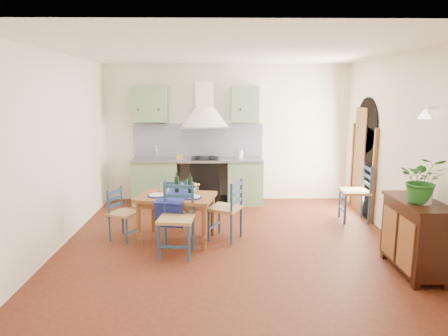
{
  "coord_description": "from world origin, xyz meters",
  "views": [
    {
      "loc": [
        -0.19,
        -5.73,
        2.24
      ],
      "look_at": [
        -0.1,
        0.3,
        1.09
      ],
      "focal_mm": 32.0,
      "sensor_mm": 36.0,
      "label": 1
    }
  ],
  "objects_px": {
    "sideboard": "(415,234)",
    "potted_plant": "(423,180)",
    "dining_table": "(177,201)",
    "chair_near": "(177,219)"
  },
  "relations": [
    {
      "from": "sideboard",
      "to": "potted_plant",
      "type": "xyz_separation_m",
      "value": [
        -0.02,
        -0.09,
        0.71
      ]
    },
    {
      "from": "potted_plant",
      "to": "dining_table",
      "type": "bearing_deg",
      "value": 157.85
    },
    {
      "from": "dining_table",
      "to": "potted_plant",
      "type": "bearing_deg",
      "value": -22.15
    },
    {
      "from": "dining_table",
      "to": "sideboard",
      "type": "distance_m",
      "value": 3.28
    },
    {
      "from": "chair_near",
      "to": "sideboard",
      "type": "relative_size",
      "value": 0.95
    },
    {
      "from": "dining_table",
      "to": "chair_near",
      "type": "bearing_deg",
      "value": -84.38
    },
    {
      "from": "dining_table",
      "to": "potted_plant",
      "type": "distance_m",
      "value": 3.35
    },
    {
      "from": "chair_near",
      "to": "sideboard",
      "type": "xyz_separation_m",
      "value": [
        3.02,
        -0.62,
        -0.01
      ]
    },
    {
      "from": "dining_table",
      "to": "chair_near",
      "type": "height_order",
      "value": "dining_table"
    },
    {
      "from": "sideboard",
      "to": "potted_plant",
      "type": "distance_m",
      "value": 0.71
    }
  ]
}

